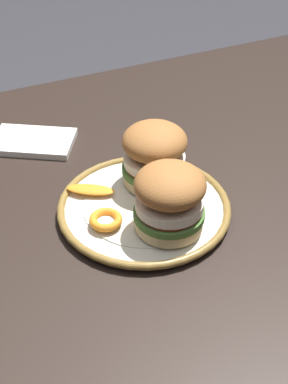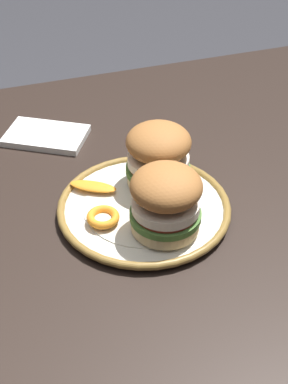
# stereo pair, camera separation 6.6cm
# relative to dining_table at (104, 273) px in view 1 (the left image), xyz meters

# --- Properties ---
(dining_table) EXTENTS (1.42, 0.98, 0.76)m
(dining_table) POSITION_rel_dining_table_xyz_m (0.00, 0.00, 0.00)
(dining_table) COLOR black
(dining_table) RESTS_ON ground
(dinner_plate) EXTENTS (0.27, 0.27, 0.02)m
(dinner_plate) POSITION_rel_dining_table_xyz_m (0.07, 0.01, 0.10)
(dinner_plate) COLOR silver
(dinner_plate) RESTS_ON dining_table
(sandwich_half_left) EXTENTS (0.12, 0.12, 0.10)m
(sandwich_half_left) POSITION_rel_dining_table_xyz_m (0.11, 0.06, 0.16)
(sandwich_half_left) COLOR beige
(sandwich_half_left) RESTS_ON dinner_plate
(sandwich_half_right) EXTENTS (0.11, 0.11, 0.10)m
(sandwich_half_right) POSITION_rel_dining_table_xyz_m (0.09, -0.05, 0.16)
(sandwich_half_right) COLOR beige
(sandwich_half_right) RESTS_ON dinner_plate
(orange_peel_curled) EXTENTS (0.06, 0.06, 0.01)m
(orange_peel_curled) POSITION_rel_dining_table_xyz_m (0.01, -0.01, 0.11)
(orange_peel_curled) COLOR orange
(orange_peel_curled) RESTS_ON dinner_plate
(orange_peel_strip_long) EXTENTS (0.08, 0.06, 0.01)m
(orange_peel_strip_long) POSITION_rel_dining_table_xyz_m (0.01, 0.07, 0.11)
(orange_peel_strip_long) COLOR orange
(orange_peel_strip_long) RESTS_ON dinner_plate
(folded_napkin) EXTENTS (0.17, 0.15, 0.01)m
(folded_napkin) POSITION_rel_dining_table_xyz_m (-0.03, 0.27, 0.10)
(folded_napkin) COLOR white
(folded_napkin) RESTS_ON dining_table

